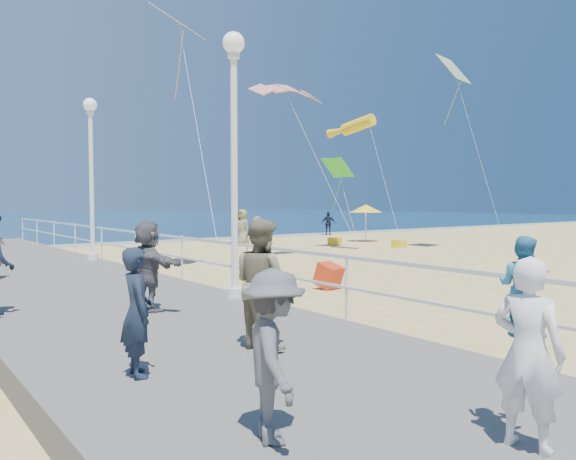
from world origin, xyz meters
TOP-DOWN VIEW (x-y plane):
  - ground at (0.00, 0.00)m, footprint 160.00×160.00m
  - surf_line at (0.00, 20.50)m, footprint 160.00×1.20m
  - boardwalk at (-7.50, 0.00)m, footprint 5.00×44.00m
  - railing at (-5.05, 0.00)m, footprint 0.05×42.00m
  - lamp_post_mid at (-5.35, 0.00)m, footprint 0.44×0.44m
  - lamp_post_far at (-5.35, 9.00)m, footprint 0.44×0.44m
  - woman_holding_toddler at (-7.12, -7.34)m, footprint 0.45×0.61m
  - toddler_held at (-6.97, -7.19)m, footprint 0.37×0.45m
  - spectator_0 at (-8.89, -3.72)m, footprint 0.42×0.58m
  - spectator_1 at (-7.10, -3.55)m, footprint 0.70×0.88m
  - spectator_2 at (-8.66, -6.03)m, footprint 0.86×1.05m
  - spectator_5 at (-7.29, -0.23)m, footprint 0.67×1.56m
  - beach_walker_a at (5.53, 15.51)m, footprint 1.10×1.07m
  - beach_walker_b at (14.01, 19.40)m, footprint 0.96×0.91m
  - beach_walker_c at (4.26, 14.96)m, footprint 0.73×1.01m
  - box_kite at (-1.49, 1.54)m, footprint 0.68×0.80m
  - beach_umbrella at (11.61, 13.38)m, footprint 1.90×1.90m
  - beach_chair_left at (8.56, 12.61)m, footprint 0.55×0.55m
  - beach_chair_right at (10.00, 9.39)m, footprint 0.55×0.55m
  - kite_parafoil at (2.30, 8.45)m, footprint 3.22×0.94m
  - kite_windsock at (6.91, 9.16)m, footprint 1.03×2.84m
  - kite_diamond_multi at (10.98, 7.01)m, footprint 1.88×1.43m
  - kite_diamond_green at (7.50, 11.24)m, footprint 1.18×1.47m
  - kite_diamond_redwhite at (-2.87, 7.53)m, footprint 2.06×2.01m

SIDE VIEW (x-z plane):
  - ground at x=0.00m, z-range 0.00..0.00m
  - surf_line at x=0.00m, z-range 0.01..0.05m
  - boardwalk at x=-7.50m, z-range 0.00..0.40m
  - beach_chair_left at x=8.56m, z-range 0.00..0.40m
  - beach_chair_right at x=10.00m, z-range 0.00..0.40m
  - box_kite at x=-1.49m, z-range -0.07..0.67m
  - beach_walker_a at x=5.53m, z-range 0.00..1.51m
  - beach_walker_b at x=14.01m, z-range 0.00..1.59m
  - beach_walker_c at x=4.26m, z-range 0.00..1.91m
  - spectator_2 at x=-8.66m, z-range 0.40..1.82m
  - spectator_0 at x=-8.89m, z-range 0.40..1.85m
  - woman_holding_toddler at x=-7.12m, z-range 0.40..1.94m
  - spectator_5 at x=-7.29m, z-range 0.40..2.02m
  - railing at x=-5.05m, z-range 0.98..1.53m
  - spectator_1 at x=-7.10m, z-range 0.40..2.14m
  - toddler_held at x=-6.97m, z-range 1.25..2.08m
  - beach_umbrella at x=11.61m, z-range 0.84..2.98m
  - lamp_post_mid at x=-5.35m, z-range 1.00..6.32m
  - lamp_post_far at x=-5.35m, z-range 1.00..6.32m
  - kite_diamond_green at x=7.50m, z-range 3.54..4.46m
  - kite_windsock at x=6.91m, z-range 5.29..6.40m
  - kite_parafoil at x=2.30m, z-range 6.53..7.18m
  - kite_diamond_redwhite at x=-2.87m, z-range 7.80..8.71m
  - kite_diamond_multi at x=10.98m, z-range 7.89..9.20m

